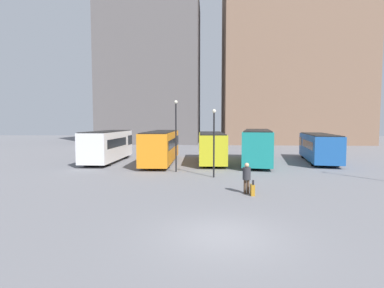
# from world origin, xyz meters

# --- Properties ---
(ground_plane) EXTENTS (160.00, 160.00, 0.00)m
(ground_plane) POSITION_xyz_m (0.00, 0.00, 0.00)
(ground_plane) COLOR slate
(building_block_left) EXTENTS (18.79, 16.59, 28.84)m
(building_block_left) POSITION_xyz_m (-11.85, 50.79, 14.42)
(building_block_left) COLOR #5B5656
(building_block_left) RESTS_ON ground_plane
(building_block_right) EXTENTS (26.20, 16.93, 40.27)m
(building_block_right) POSITION_xyz_m (15.55, 50.79, 20.13)
(building_block_right) COLOR #7F604C
(building_block_right) RESTS_ON ground_plane
(bus_0) EXTENTS (2.57, 9.39, 3.15)m
(bus_0) POSITION_xyz_m (-10.73, 19.51, 1.70)
(bus_0) COLOR silver
(bus_0) RESTS_ON ground_plane
(bus_1) EXTENTS (2.70, 10.90, 3.14)m
(bus_1) POSITION_xyz_m (-5.20, 19.02, 1.71)
(bus_1) COLOR orange
(bus_1) RESTS_ON ground_plane
(bus_2) EXTENTS (2.75, 9.60, 2.98)m
(bus_2) POSITION_xyz_m (-0.20, 19.82, 1.61)
(bus_2) COLOR gold
(bus_2) RESTS_ON ground_plane
(bus_3) EXTENTS (4.17, 11.05, 3.28)m
(bus_3) POSITION_xyz_m (4.29, 19.35, 1.78)
(bus_3) COLOR #19847F
(bus_3) RESTS_ON ground_plane
(bus_4) EXTENTS (4.13, 10.30, 2.85)m
(bus_4) POSITION_xyz_m (10.74, 20.67, 1.55)
(bus_4) COLOR #1E56A3
(bus_4) RESTS_ON ground_plane
(traveler) EXTENTS (0.47, 0.47, 1.75)m
(traveler) POSITION_xyz_m (1.65, 6.43, 1.04)
(traveler) COLOR #4C3828
(traveler) RESTS_ON ground_plane
(suitcase) EXTENTS (0.22, 0.44, 0.88)m
(suitcase) POSITION_xyz_m (1.92, 5.99, 0.31)
(suitcase) COLOR #B27A1E
(suitcase) RESTS_ON ground_plane
(lamp_post_0) EXTENTS (0.28, 0.28, 5.78)m
(lamp_post_0) POSITION_xyz_m (-3.12, 13.58, 3.39)
(lamp_post_0) COLOR black
(lamp_post_0) RESTS_ON ground_plane
(lamp_post_2) EXTENTS (0.28, 0.28, 4.96)m
(lamp_post_2) POSITION_xyz_m (-0.11, 11.34, 2.97)
(lamp_post_2) COLOR black
(lamp_post_2) RESTS_ON ground_plane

